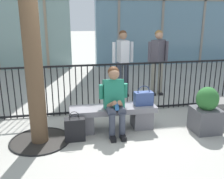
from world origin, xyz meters
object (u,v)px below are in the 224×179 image
shopping_bag (75,129)px  bystander_at_railing (158,58)px  stone_bench (113,116)px  planter (206,111)px  handbag_on_bench (143,98)px  bystander_further_back (123,58)px  seated_person_with_phone (114,98)px

shopping_bag → bystander_at_railing: size_ratio=0.29×
stone_bench → shopping_bag: (-0.73, -0.32, -0.07)m
stone_bench → planter: size_ratio=1.88×
handbag_on_bench → shopping_bag: (-1.31, -0.31, -0.38)m
stone_bench → bystander_further_back: (0.65, 1.99, 0.73)m
seated_person_with_phone → bystander_further_back: 2.25m
stone_bench → handbag_on_bench: (0.58, -0.01, 0.31)m
bystander_further_back → planter: size_ratio=2.01×
shopping_bag → planter: size_ratio=0.59×
bystander_at_railing → bystander_further_back: 0.93m
bystander_at_railing → seated_person_with_phone: bearing=-127.7°
bystander_further_back → handbag_on_bench: bearing=-92.1°
stone_bench → handbag_on_bench: 0.66m
bystander_at_railing → bystander_further_back: (-0.93, 0.07, 0.00)m
bystander_further_back → stone_bench: bearing=-108.2°
bystander_further_back → planter: bystander_further_back is taller
shopping_bag → planter: (2.38, -0.10, 0.19)m
shopping_bag → bystander_further_back: (1.38, 2.31, 0.80)m
seated_person_with_phone → shopping_bag: bearing=-165.5°
bystander_further_back → planter: 2.68m
seated_person_with_phone → handbag_on_bench: seated_person_with_phone is taller
stone_bench → bystander_at_railing: size_ratio=0.94×
stone_bench → planter: bearing=-14.2°
stone_bench → shopping_bag: 0.80m
handbag_on_bench → planter: size_ratio=0.44×
shopping_bag → bystander_further_back: bearing=59.0°
stone_bench → handbag_on_bench: handbag_on_bench is taller
seated_person_with_phone → bystander_at_railing: bearing=52.3°
shopping_bag → bystander_at_railing: 3.32m
shopping_bag → seated_person_with_phone: bearing=14.5°
seated_person_with_phone → planter: (1.65, -0.29, -0.26)m
stone_bench → shopping_bag: size_ratio=3.18×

